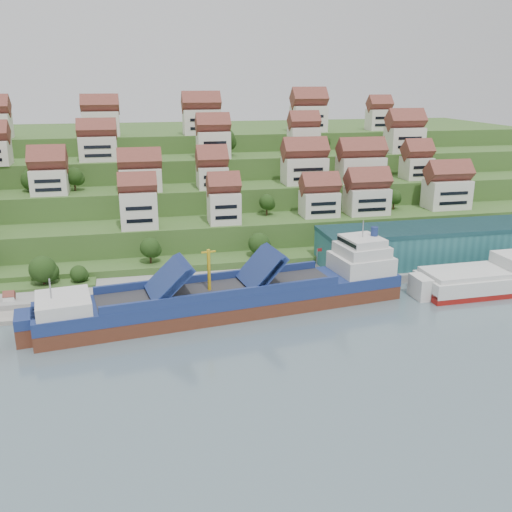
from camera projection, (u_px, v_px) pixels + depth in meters
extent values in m
plane|color=slate|center=(254.00, 308.00, 129.46)|extent=(300.00, 300.00, 0.00)
cube|color=gray|center=(317.00, 276.00, 147.19)|extent=(180.00, 14.00, 2.20)
cube|color=#2D4C1E|center=(205.00, 215.00, 209.05)|extent=(260.00, 128.00, 4.00)
cube|color=#2D4C1E|center=(203.00, 203.00, 212.67)|extent=(260.00, 118.00, 11.00)
cube|color=#2D4C1E|center=(200.00, 190.00, 219.08)|extent=(260.00, 102.00, 18.00)
cube|color=#2D4C1E|center=(197.00, 177.00, 225.49)|extent=(260.00, 86.00, 25.00)
cube|color=#2D4C1E|center=(195.00, 166.00, 232.99)|extent=(260.00, 68.00, 31.00)
cube|color=silver|center=(139.00, 210.00, 153.92)|extent=(9.79, 7.03, 10.01)
cube|color=silver|center=(224.00, 208.00, 159.48)|extent=(8.65, 7.62, 8.74)
cube|color=silver|center=(319.00, 204.00, 167.85)|extent=(10.67, 7.73, 7.20)
cube|color=silver|center=(367.00, 201.00, 170.54)|extent=(12.33, 8.26, 7.79)
cube|color=silver|center=(447.00, 194.00, 177.73)|extent=(13.30, 8.31, 8.85)
cube|color=silver|center=(50.00, 181.00, 164.00)|extent=(10.10, 8.98, 7.19)
cube|color=silver|center=(141.00, 180.00, 168.36)|extent=(12.16, 7.90, 6.74)
cube|color=silver|center=(212.00, 177.00, 173.11)|extent=(8.90, 8.56, 6.49)
cube|color=silver|center=(304.00, 171.00, 179.72)|extent=(13.50, 8.36, 8.25)
cube|color=silver|center=(361.00, 170.00, 182.66)|extent=(14.45, 8.18, 8.00)
cube|color=silver|center=(416.00, 168.00, 188.58)|extent=(8.90, 8.04, 7.07)
cube|color=silver|center=(98.00, 149.00, 179.22)|extent=(11.56, 7.30, 7.66)
cube|color=silver|center=(213.00, 145.00, 185.48)|extent=(10.44, 7.79, 8.57)
cube|color=silver|center=(303.00, 141.00, 191.86)|extent=(9.76, 7.14, 9.32)
cube|color=silver|center=(404.00, 140.00, 199.50)|extent=(12.30, 8.47, 8.63)
cube|color=silver|center=(101.00, 124.00, 195.24)|extent=(12.15, 7.51, 8.22)
cube|color=silver|center=(202.00, 122.00, 200.11)|extent=(12.79, 8.15, 8.56)
cube|color=silver|center=(309.00, 119.00, 210.66)|extent=(12.32, 8.73, 9.30)
cube|color=silver|center=(379.00, 120.00, 217.42)|extent=(8.48, 7.05, 7.66)
ellipsoid|color=#224015|center=(259.00, 244.00, 152.97)|extent=(5.83, 5.83, 5.83)
ellipsoid|color=#224015|center=(150.00, 248.00, 147.07)|extent=(5.19, 5.19, 5.19)
ellipsoid|color=#224015|center=(394.00, 197.00, 176.09)|extent=(4.45, 4.45, 4.45)
ellipsoid|color=#224015|center=(434.00, 192.00, 178.53)|extent=(5.26, 5.26, 5.26)
ellipsoid|color=#224015|center=(267.00, 202.00, 168.38)|extent=(4.61, 4.61, 4.61)
ellipsoid|color=#224015|center=(32.00, 180.00, 167.42)|extent=(6.48, 6.48, 6.48)
ellipsoid|color=#224015|center=(74.00, 176.00, 168.30)|extent=(5.25, 5.25, 5.25)
ellipsoid|color=#224015|center=(224.00, 139.00, 189.70)|extent=(7.34, 7.34, 7.34)
ellipsoid|color=#224015|center=(306.00, 138.00, 198.35)|extent=(4.41, 4.41, 4.41)
ellipsoid|color=#224015|center=(324.00, 141.00, 198.05)|extent=(4.06, 4.06, 4.06)
ellipsoid|color=#224015|center=(43.00, 269.00, 135.55)|extent=(6.44, 6.44, 6.44)
ellipsoid|color=#224015|center=(79.00, 274.00, 137.71)|extent=(4.12, 4.12, 4.12)
cube|color=#245F63|center=(429.00, 244.00, 153.74)|extent=(60.00, 15.00, 10.00)
cylinder|color=gray|center=(317.00, 264.00, 140.59)|extent=(0.16, 0.16, 8.00)
cube|color=maroon|center=(320.00, 250.00, 139.64)|extent=(1.20, 0.05, 0.80)
cube|color=white|center=(10.00, 300.00, 128.57)|extent=(2.40, 2.20, 2.20)
cube|color=#532919|center=(228.00, 308.00, 126.94)|extent=(82.37, 23.71, 5.22)
cube|color=navy|center=(228.00, 294.00, 125.89)|extent=(82.39, 23.84, 2.71)
cube|color=silver|center=(63.00, 303.00, 113.71)|extent=(11.99, 13.23, 2.71)
cube|color=#262628|center=(219.00, 289.00, 124.80)|extent=(53.16, 17.79, 0.31)
cube|color=navy|center=(166.00, 280.00, 119.94)|extent=(9.34, 12.50, 7.22)
cube|color=navy|center=(259.00, 269.00, 126.85)|extent=(8.96, 12.44, 7.63)
cylinder|color=gold|center=(209.00, 270.00, 122.73)|extent=(0.83, 0.83, 9.39)
cube|color=silver|center=(361.00, 263.00, 135.95)|extent=(14.06, 13.52, 4.18)
cube|color=silver|center=(362.00, 250.00, 134.95)|extent=(11.82, 11.99, 2.61)
cube|color=silver|center=(362.00, 241.00, 134.30)|extent=(9.57, 10.46, 1.88)
cylinder|color=navy|center=(374.00, 232.00, 134.74)|extent=(1.89, 1.89, 2.30)
cube|color=maroon|center=(484.00, 289.00, 139.79)|extent=(33.20, 12.98, 2.85)
cube|color=silver|center=(485.00, 279.00, 139.07)|extent=(33.20, 13.10, 3.51)
cube|color=silver|center=(486.00, 271.00, 138.42)|extent=(31.52, 11.73, 1.31)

